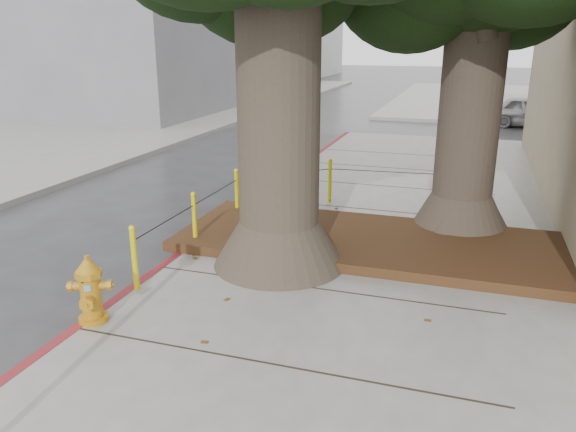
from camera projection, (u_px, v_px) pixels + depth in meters
name	position (u px, v px, depth m)	size (l,w,h in m)	color
ground	(227.00, 367.00, 6.27)	(140.00, 140.00, 0.00)	#28282B
sidewalk_far	(541.00, 101.00, 31.64)	(16.00, 20.00, 0.15)	slate
curb_red	(177.00, 260.00, 9.10)	(0.14, 26.00, 0.16)	maroon
planter_bed	(370.00, 242.00, 9.47)	(6.40, 2.60, 0.16)	black
bollard_ring	(280.00, 200.00, 10.29)	(3.79, 5.39, 0.95)	#D8C70C
fire_hydrant	(90.00, 290.00, 6.86)	(0.48, 0.48, 0.87)	#C27F13
car_silver	(532.00, 112.00, 22.73)	(1.48, 3.67, 1.25)	#AAA9AE
car_dark	(171.00, 99.00, 27.37)	(1.72, 4.23, 1.23)	black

